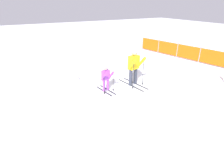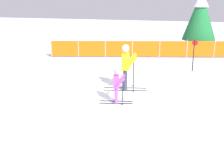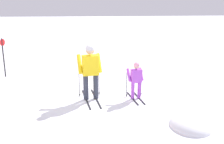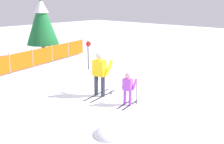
% 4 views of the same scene
% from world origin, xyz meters
% --- Properties ---
extents(ground_plane, '(60.00, 60.00, 0.00)m').
position_xyz_m(ground_plane, '(0.00, 0.00, 0.00)').
color(ground_plane, white).
extents(skier_adult, '(1.73, 0.82, 1.79)m').
position_xyz_m(skier_adult, '(0.27, -0.08, 1.06)').
color(skier_adult, black).
rests_on(skier_adult, ground_plane).
extents(skier_child, '(1.17, 0.57, 1.21)m').
position_xyz_m(skier_child, '(0.23, -1.52, 0.71)').
color(skier_child, black).
rests_on(skier_child, ground_plane).
extents(trail_marker, '(0.27, 0.12, 1.56)m').
position_xyz_m(trail_marker, '(2.92, 3.42, 0.96)').
color(trail_marker, black).
rests_on(trail_marker, ground_plane).
extents(snow_mound, '(1.27, 1.08, 0.51)m').
position_xyz_m(snow_mound, '(-1.76, -2.68, 0.00)').
color(snow_mound, white).
rests_on(snow_mound, ground_plane).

